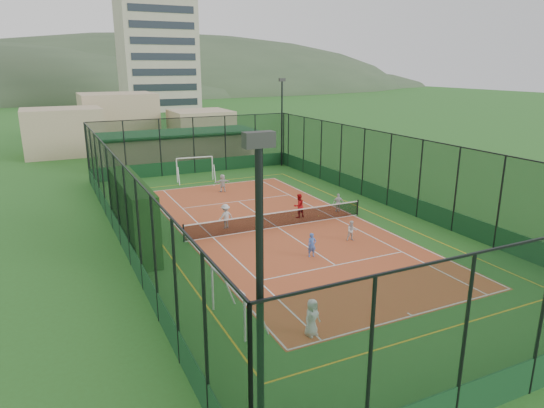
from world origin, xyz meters
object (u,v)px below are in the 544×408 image
Objects in this scene: child_far_left at (226,216)px; child_far_right at (338,203)px; child_far_back at (222,183)px; coach at (299,206)px; apartment_tower at (156,37)px; floodlight_ne at (282,123)px; child_near_left at (312,318)px; floodlight_sw at (260,329)px; futsal_goal_far at (195,169)px; white_bench at (145,236)px; child_near_mid at (312,245)px; futsal_goal_near at (228,303)px; child_near_right at (352,231)px; clubhouse at (180,147)px.

child_far_left is 1.21× the size of child_far_right.
coach is (2.15, -8.29, 0.09)m from child_far_back.
apartment_tower reaches higher than child_far_right.
floodlight_ne is 5.85× the size of child_near_left.
apartment_tower is at bearing -77.18° from child_far_right.
futsal_goal_far is (7.70, 30.53, -3.12)m from floodlight_sw.
child_near_mid is at bearing -16.73° from white_bench.
floodlight_sw reaches higher than white_bench.
floodlight_sw is 8.11m from futsal_goal_near.
child_far_right is at bearing -94.89° from apartment_tower.
coach is (2.99, -12.73, -0.21)m from futsal_goal_far.
child_near_left is at bearing -116.35° from child_near_right.
apartment_tower is (12.00, 60.00, 13.43)m from clubhouse.
floodlight_sw is at bearing -72.84° from white_bench.
clubhouse reaches higher than child_near_right.
child_far_right is (13.68, 17.80, -3.50)m from floodlight_sw.
floodlight_ne is 16.18m from child_far_right.
futsal_goal_near is at bearing 124.65° from child_near_left.
child_near_left is 12.67m from child_far_left.
apartment_tower is 82.64m from coach.
child_far_right is at bearing -76.26° from clubhouse.
child_far_left is (-14.88, -80.80, -14.24)m from apartment_tower.
futsal_goal_far reaches higher than child_far_left.
child_near_left is (3.55, -11.93, 0.23)m from white_bench.
floodlight_sw is 4.76× the size of white_bench.
white_bench is 12.45m from child_near_left.
white_bench is 0.56× the size of futsal_goal_far.
apartment_tower is 87.52m from child_near_right.
clubhouse is 33.68m from child_near_left.
floodlight_ne is 2.93× the size of futsal_goal_near.
clubhouse reaches higher than coach.
coach is (6.33, 12.60, 0.07)m from child_near_left.
clubhouse reaches higher than child_far_back.
floodlight_ne is at bearing -85.15° from child_far_right.
apartment_tower is 20.12× the size of child_far_left.
floodlight_ne is at bearing 62.61° from floodlight_sw.
child_near_right is at bearing -2.71° from white_bench.
clubhouse reaches higher than white_bench.
child_far_left reaches higher than child_far_right.
floodlight_sw is 31.64m from futsal_goal_far.
futsal_goal_near is 2.29× the size of child_far_right.
futsal_goal_far is (-12.90, -68.07, -14.00)m from apartment_tower.
child_near_mid is 0.90× the size of child_far_back.
floodlight_ne is 21.56m from child_near_right.
white_bench is at bearing -111.23° from futsal_goal_far.
futsal_goal_near is at bearing -133.23° from child_near_right.
child_far_left is at bearing -92.82° from futsal_goal_far.
child_near_left is (-3.34, -25.32, -0.29)m from futsal_goal_far.
apartment_tower is at bearing -107.31° from coach.
white_bench is 1.39× the size of child_near_mid.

